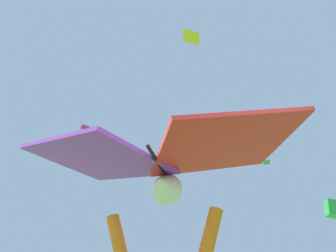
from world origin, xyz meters
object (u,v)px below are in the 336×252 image
at_px(distant_kite_green_far_center, 267,162).
at_px(distant_kite_green_overhead_distant, 331,209).
at_px(held_stunt_kite, 160,159).
at_px(distant_kite_yellow_mid_left, 192,36).
at_px(distant_kite_magenta_low_left, 85,127).

xyz_separation_m(distant_kite_green_far_center, distant_kite_green_overhead_distant, (-0.33, -13.32, -9.96)).
height_order(held_stunt_kite, distant_kite_yellow_mid_left, distant_kite_yellow_mid_left).
xyz_separation_m(distant_kite_green_far_center, distant_kite_magenta_low_left, (-18.79, -10.78, -1.63)).
height_order(held_stunt_kite, distant_kite_green_far_center, distant_kite_green_far_center).
bearing_deg(distant_kite_yellow_mid_left, held_stunt_kite, -96.41).
xyz_separation_m(held_stunt_kite, distant_kite_green_far_center, (11.00, 33.19, 16.04)).
height_order(distant_kite_green_far_center, distant_kite_green_overhead_distant, distant_kite_green_far_center).
height_order(distant_kite_green_overhead_distant, distant_kite_magenta_low_left, distant_kite_magenta_low_left).
distance_m(held_stunt_kite, distant_kite_yellow_mid_left, 14.30).
distance_m(distant_kite_green_far_center, distant_kite_green_overhead_distant, 16.63).
relative_size(distant_kite_green_overhead_distant, distant_kite_yellow_mid_left, 1.04).
bearing_deg(distant_kite_green_overhead_distant, distant_kite_yellow_mid_left, -131.64).
distance_m(held_stunt_kite, distant_kite_magenta_low_left, 27.75).
xyz_separation_m(distant_kite_green_overhead_distant, distant_kite_magenta_low_left, (-18.47, 2.53, 8.33)).
distance_m(distant_kite_green_far_center, distant_kite_magenta_low_left, 21.73).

